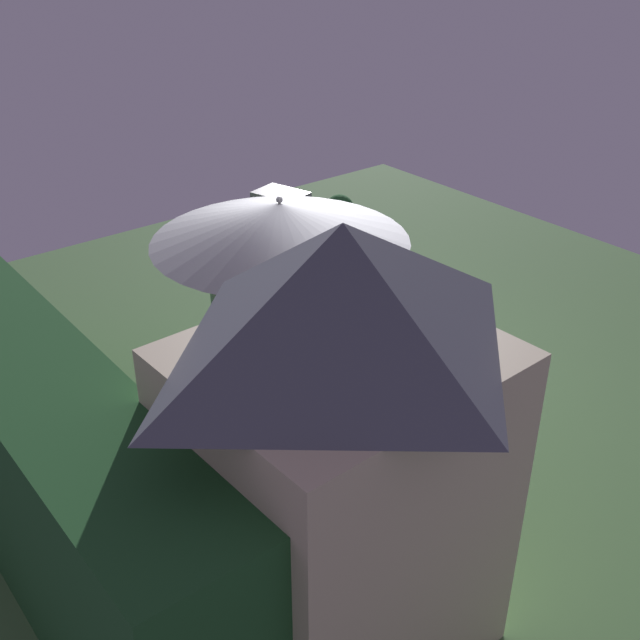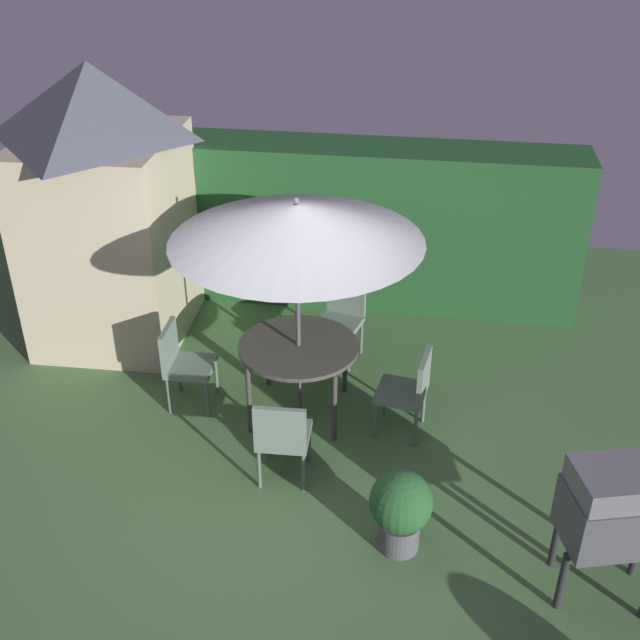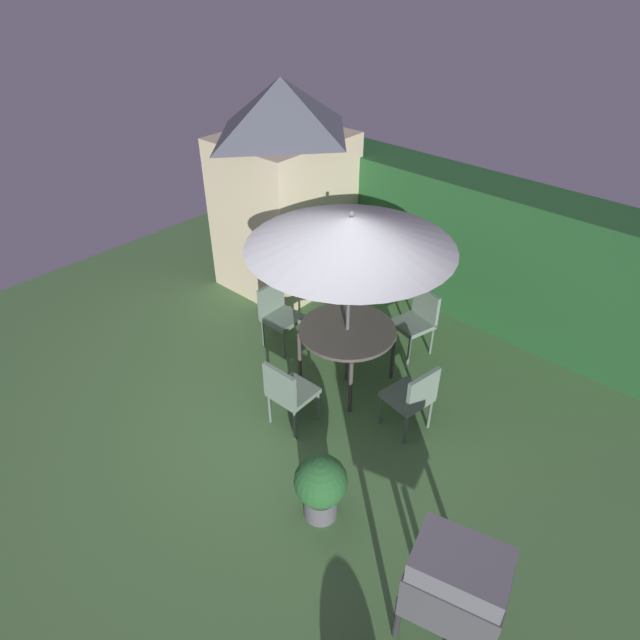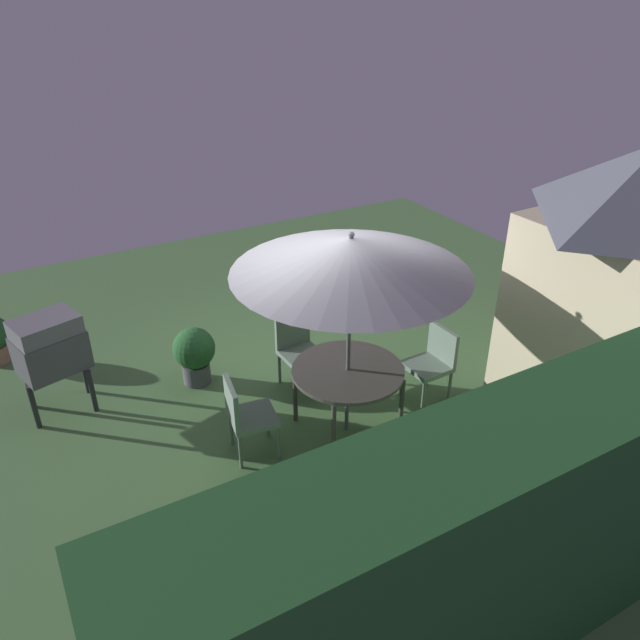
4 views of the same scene
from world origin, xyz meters
TOP-DOWN VIEW (x-y plane):
  - ground_plane at (0.00, 0.00)m, footprint 11.00×11.00m
  - hedge_backdrop at (0.00, 3.50)m, footprint 6.09×0.85m
  - garden_shed at (-2.36, 2.23)m, footprint 1.73×1.95m
  - patio_table at (0.04, 0.92)m, footprint 1.19×1.19m
  - patio_umbrella at (0.04, 0.92)m, footprint 2.35×2.35m
  - bbq_grill at (2.70, -1.01)m, footprint 0.81×0.67m
  - chair_near_shed at (1.15, 0.74)m, footprint 0.53×0.53m
  - chair_far_side at (0.33, 2.05)m, footprint 0.56×0.56m
  - chair_toward_hedge at (-1.16, 0.89)m, footprint 0.48×0.47m
  - chair_toward_house at (0.08, -0.14)m, footprint 0.48×0.48m
  - potted_plant_by_grill at (1.16, -0.78)m, footprint 0.51×0.51m

SIDE VIEW (x-z plane):
  - ground_plane at x=0.00m, z-range 0.00..0.00m
  - potted_plant_by_grill at x=1.16m, z-range 0.05..0.79m
  - chair_near_shed at x=1.15m, z-range 0.07..0.97m
  - chair_far_side at x=0.33m, z-range 0.07..0.97m
  - chair_toward_hedge at x=-1.16m, z-range 0.07..0.97m
  - chair_toward_house at x=0.08m, z-range 0.07..0.97m
  - patio_table at x=0.04m, z-range 0.33..1.13m
  - bbq_grill at x=2.70m, z-range 0.25..1.45m
  - hedge_backdrop at x=0.00m, z-range 0.00..2.01m
  - garden_shed at x=-2.36m, z-range 0.03..3.19m
  - patio_umbrella at x=0.04m, z-range 0.93..3.26m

